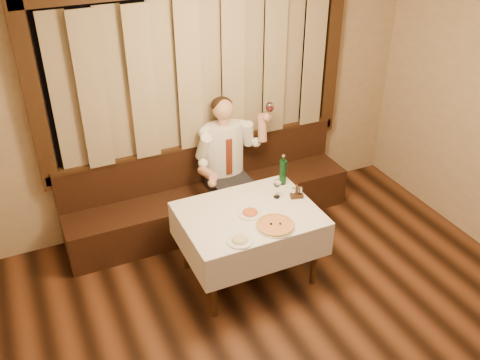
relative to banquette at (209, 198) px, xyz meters
name	(u,v)px	position (x,y,z in m)	size (l,w,h in m)	color
room	(292,181)	(0.00, -1.75, 1.19)	(5.01, 6.01, 2.81)	black
banquette	(209,198)	(0.00, 0.00, 0.00)	(3.20, 0.61, 0.94)	black
dining_table	(249,222)	(0.00, -1.02, 0.34)	(1.27, 0.97, 0.76)	black
pizza	(275,225)	(0.12, -1.32, 0.46)	(0.36, 0.36, 0.04)	white
pasta_red	(250,211)	(0.00, -1.05, 0.48)	(0.24, 0.24, 0.08)	white
pasta_cream	(240,238)	(-0.26, -1.38, 0.48)	(0.24, 0.24, 0.08)	white
green_bottle	(283,172)	(0.53, -0.70, 0.59)	(0.07, 0.07, 0.33)	#125426
table_wine_glass	(277,184)	(0.36, -0.90, 0.59)	(0.08, 0.08, 0.20)	white
cruet_caddy	(297,193)	(0.53, -0.99, 0.49)	(0.13, 0.09, 0.13)	black
seated_man	(227,156)	(0.19, -0.09, 0.54)	(0.83, 0.62, 1.48)	black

